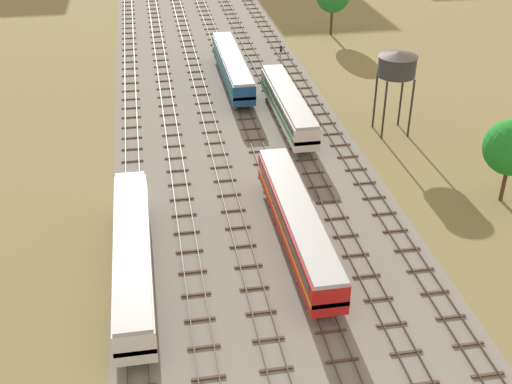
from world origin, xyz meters
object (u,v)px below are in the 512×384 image
Objects in this scene: passenger_coach_far_left_nearest at (133,253)px; passenger_coach_centre_midfar at (232,66)px; passenger_coach_centre_near at (297,220)px; diesel_railcar_centre_right_mid at (288,104)px; water_tower at (397,65)px; signal_post_nearest at (281,57)px.

passenger_coach_far_left_nearest and passenger_coach_centre_midfar have the same top height.
diesel_railcar_centre_right_mid is (4.71, 25.38, -0.02)m from passenger_coach_centre_near.
passenger_coach_centre_midfar is at bearing 71.59° from passenger_coach_far_left_nearest.
passenger_coach_far_left_nearest is 33.62m from diesel_railcar_centre_right_mid.
passenger_coach_centre_midfar is 25.55m from water_tower.
diesel_railcar_centre_right_mid is 0.93× the size of passenger_coach_centre_midfar.
diesel_railcar_centre_right_mid is at bearing 79.49° from passenger_coach_centre_near.
passenger_coach_centre_midfar is (-4.71, 14.59, 0.02)m from diesel_railcar_centre_right_mid.
passenger_coach_far_left_nearest and passenger_coach_centre_near have the same top height.
passenger_coach_centre_midfar is at bearing 90.00° from passenger_coach_centre_near.
passenger_coach_centre_near and passenger_coach_centre_midfar have the same top height.
passenger_coach_far_left_nearest is 2.24× the size of water_tower.
diesel_railcar_centre_right_mid is (18.83, 27.85, -0.02)m from passenger_coach_far_left_nearest.
water_tower reaches higher than passenger_coach_centre_midfar.
water_tower is at bearing 37.81° from passenger_coach_far_left_nearest.
water_tower is (16.33, 21.15, 5.69)m from passenger_coach_centre_near.
passenger_coach_centre_near is 4.53× the size of signal_post_nearest.
diesel_railcar_centre_right_mid is at bearing 55.94° from passenger_coach_far_left_nearest.
signal_post_nearest reaches higher than passenger_coach_far_left_nearest.
passenger_coach_centre_near is (14.12, 2.48, 0.00)m from passenger_coach_far_left_nearest.
signal_post_nearest reaches higher than passenger_coach_centre_midfar.
passenger_coach_centre_midfar is at bearing -171.83° from signal_post_nearest.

